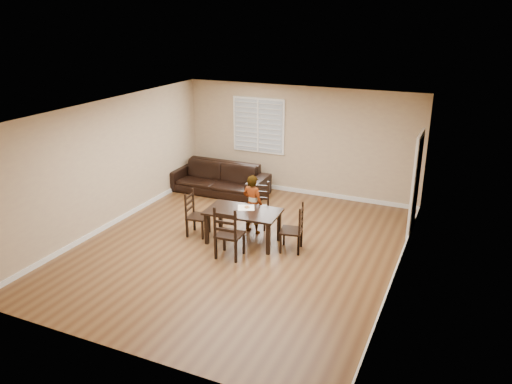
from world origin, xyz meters
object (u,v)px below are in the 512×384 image
chair_far (227,236)px  sofa (218,178)px  chair_left (193,215)px  chair_near (259,205)px  donut (247,207)px  child (253,204)px  dining_table (243,215)px  chair_right (297,230)px

chair_far → sofa: 3.71m
chair_left → chair_near: bearing=-52.8°
donut → child: bearing=96.2°
chair_far → chair_left: chair_far is taller
chair_far → sofa: size_ratio=0.41×
dining_table → donut: 0.20m
dining_table → chair_far: 0.80m
dining_table → donut: size_ratio=14.34×
chair_left → child: child is taller
chair_near → donut: 0.81m
child → donut: bearing=105.2°
chair_far → donut: (-0.04, 0.95, 0.23)m
chair_far → child: (-0.07, 1.31, 0.15)m
dining_table → donut: (0.01, 0.16, 0.11)m
chair_far → chair_near: bearing=-89.1°
chair_near → chair_far: (0.11, -1.72, 0.03)m
chair_near → sofa: size_ratio=0.38×
chair_far → sofa: bearing=-62.0°
child → sofa: size_ratio=0.49×
chair_near → chair_left: chair_near is taller
chair_near → child: bearing=-95.6°
child → sofa: 2.62m
child → chair_left: bearing=38.0°
chair_left → child: 1.25m
chair_near → sofa: 2.31m
chair_left → sofa: 2.57m
dining_table → sofa: 3.04m
chair_near → chair_left: 1.44m
chair_far → donut: bearing=-90.7°
chair_near → chair_right: size_ratio=1.03×
dining_table → donut: bearing=83.7°
donut → sofa: (-1.87, 2.23, -0.33)m
chair_right → donut: 1.14m
chair_left → donut: bearing=-84.9°
chair_near → chair_left: (-1.04, -1.00, -0.02)m
dining_table → chair_near: (-0.07, 0.93, -0.15)m
chair_left → sofa: chair_left is taller
chair_right → child: size_ratio=0.76×
dining_table → chair_left: chair_left is taller
chair_near → chair_left: size_ratio=1.04×
chair_near → sofa: (-1.79, 1.46, -0.07)m
chair_far → chair_right: (1.06, 0.87, -0.04)m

